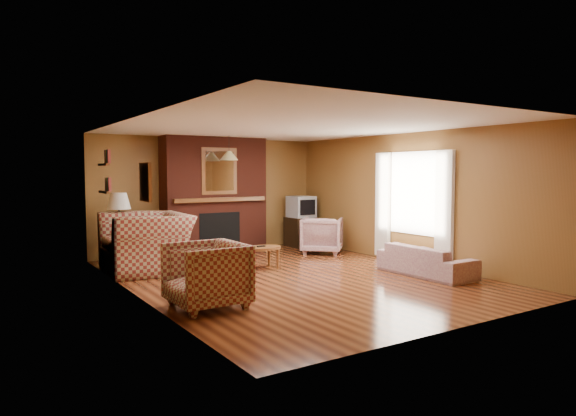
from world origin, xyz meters
TOP-DOWN VIEW (x-y plane):
  - floor at (0.00, 0.00)m, footprint 6.50×6.50m
  - ceiling at (0.00, 0.00)m, footprint 6.50×6.50m
  - wall_back at (0.00, 3.25)m, footprint 6.50×0.00m
  - wall_front at (0.00, -3.25)m, footprint 6.50×0.00m
  - wall_left at (-2.50, 0.00)m, footprint 0.00×6.50m
  - wall_right at (2.50, 0.00)m, footprint 0.00×6.50m
  - fireplace at (0.00, 2.98)m, footprint 2.20×0.82m
  - window_right at (2.45, -0.20)m, footprint 0.10×1.85m
  - bookshelf at (-2.44, 1.90)m, footprint 0.09×0.55m
  - botanical_print at (-2.47, -0.30)m, footprint 0.05×0.40m
  - pendant_light at (0.00, 2.30)m, footprint 0.36×0.36m
  - plaid_loveseat at (-1.85, 1.73)m, footprint 1.41×1.58m
  - plaid_armchair at (-1.95, -1.01)m, footprint 0.91×0.88m
  - floral_sofa at (1.90, -1.05)m, footprint 0.68×1.68m
  - floral_armchair at (1.82, 1.69)m, footprint 1.15×1.15m
  - coffee_table at (-0.11, 0.85)m, footprint 0.75×0.46m
  - side_table at (-2.10, 2.45)m, footprint 0.50×0.50m
  - table_lamp at (-2.10, 2.45)m, footprint 0.41×0.41m
  - tv_stand at (2.05, 2.80)m, footprint 0.62×0.57m
  - crt_tv at (2.05, 2.79)m, footprint 0.53×0.53m

SIDE VIEW (x-z plane):
  - floor at x=0.00m, z-range 0.00..0.00m
  - floral_sofa at x=1.90m, z-range 0.00..0.49m
  - side_table at x=-2.10m, z-range 0.00..0.63m
  - tv_stand at x=2.05m, z-range 0.00..0.65m
  - coffee_table at x=-0.11m, z-range 0.13..0.53m
  - floral_armchair at x=1.82m, z-range 0.00..0.75m
  - plaid_armchair at x=-1.95m, z-range 0.00..0.82m
  - plaid_loveseat at x=-1.85m, z-range 0.00..0.98m
  - crt_tv at x=2.05m, z-range 0.65..1.13m
  - table_lamp at x=-2.10m, z-range 0.67..1.35m
  - window_right at x=2.45m, z-range 0.13..2.13m
  - fireplace at x=0.00m, z-range -0.02..2.38m
  - wall_back at x=0.00m, z-range -2.05..4.45m
  - wall_front at x=0.00m, z-range -2.05..4.45m
  - wall_left at x=-2.50m, z-range -2.05..4.45m
  - wall_right at x=2.50m, z-range -2.05..4.45m
  - botanical_print at x=-2.47m, z-range 1.30..1.80m
  - bookshelf at x=-2.44m, z-range 1.31..2.02m
  - pendant_light at x=0.00m, z-range 1.76..2.24m
  - ceiling at x=0.00m, z-range 2.40..2.40m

